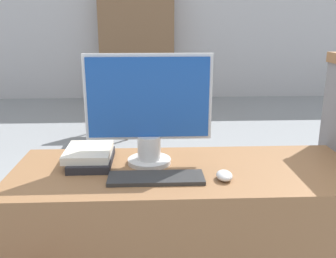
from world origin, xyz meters
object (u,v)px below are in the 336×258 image
book_stack (90,156)px  keyboard (156,178)px  monitor (149,109)px  mouse (224,175)px  far_chair (111,93)px

book_stack → keyboard: bearing=-34.3°
monitor → book_stack: size_ratio=2.00×
mouse → keyboard: bearing=177.7°
book_stack → far_chair: bearing=94.1°
mouse → book_stack: 0.60m
mouse → book_stack: book_stack is taller
monitor → book_stack: (-0.26, 0.01, -0.21)m
book_stack → mouse: bearing=-20.4°
keyboard → book_stack: (-0.29, 0.20, 0.03)m
keyboard → monitor: bearing=98.2°
monitor → far_chair: (-0.47, 2.94, -0.48)m
mouse → book_stack: bearing=159.6°
monitor → keyboard: (0.03, -0.19, -0.24)m
monitor → mouse: 0.43m
keyboard → book_stack: book_stack is taller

